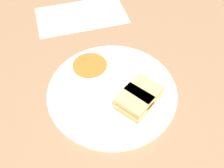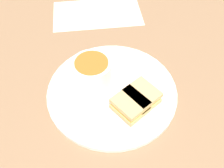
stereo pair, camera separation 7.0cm
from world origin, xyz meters
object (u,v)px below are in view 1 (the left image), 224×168
soup_bowl (91,75)px  sandwich_half_far (143,92)px  sandwich_half_near (134,102)px  spoon (97,65)px

soup_bowl → sandwich_half_far: 0.15m
sandwich_half_near → sandwich_half_far: bearing=115.1°
soup_bowl → spoon: bearing=141.9°
soup_bowl → sandwich_half_near: bearing=29.0°
sandwich_half_far → soup_bowl: bearing=-134.1°
sandwich_half_near → sandwich_half_far: same height
spoon → sandwich_half_near: sandwich_half_near is taller
soup_bowl → sandwich_half_far: bearing=45.9°
sandwich_half_near → sandwich_half_far: size_ratio=1.01×
soup_bowl → spoon: 0.08m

